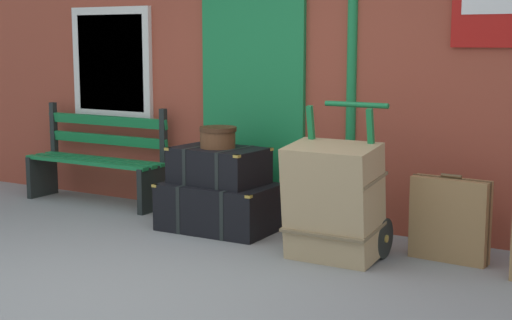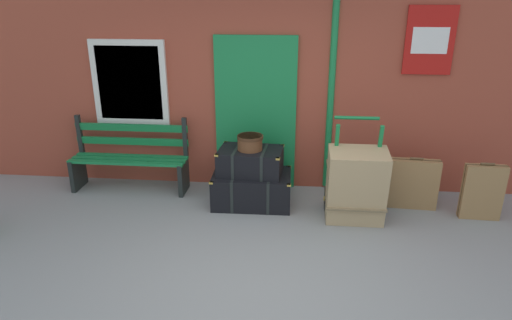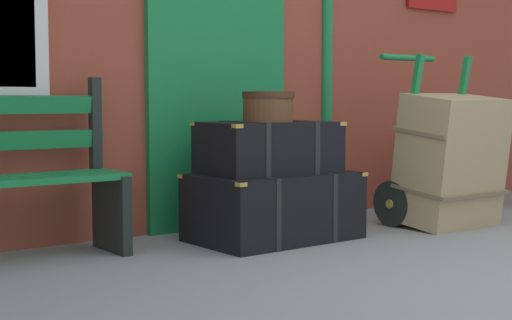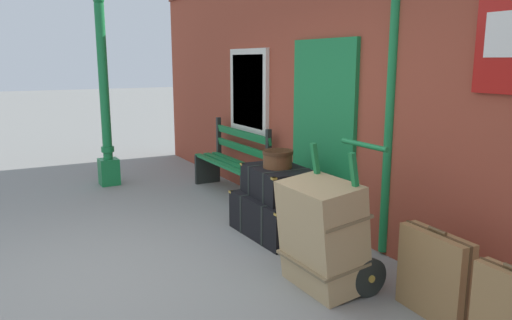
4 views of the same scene
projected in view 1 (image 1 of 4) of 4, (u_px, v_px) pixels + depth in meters
The scene contains 9 objects.
ground_plane at pixel (104, 292), 5.17m from camera, with size 60.00×60.00×0.00m, color gray.
brick_facade at pixel (286, 50), 7.13m from camera, with size 10.40×0.35×3.20m.
platform_bench at pixel (98, 160), 7.94m from camera, with size 1.60×0.43×1.01m.
steamer_trunk_base at pixel (219, 207), 6.82m from camera, with size 1.02×0.67×0.43m.
steamer_trunk_middle at pixel (219, 165), 6.80m from camera, with size 0.84×0.60×0.33m.
round_hatbox at pixel (218, 136), 6.75m from camera, with size 0.33×0.33×0.19m.
porters_trolley at pixel (342, 221), 6.02m from camera, with size 0.71×0.59×1.20m.
large_brown_trunk at pixel (333, 202), 5.84m from camera, with size 0.70×0.53×0.92m.
suitcase_oxblood at pixel (450, 220), 5.85m from camera, with size 0.62×0.19×0.69m.
Camera 1 is at (3.42, -3.74, 1.69)m, focal length 53.43 mm.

